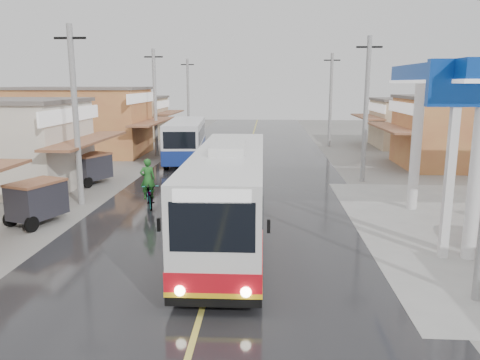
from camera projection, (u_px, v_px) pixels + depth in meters
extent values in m
plane|color=slate|center=(207.00, 293.00, 12.46)|extent=(120.00, 120.00, 0.00)
cube|color=black|center=(240.00, 179.00, 27.12)|extent=(12.00, 90.00, 0.02)
cube|color=#D8CC4C|center=(240.00, 179.00, 27.12)|extent=(0.15, 90.00, 0.01)
cylinder|color=white|center=(416.00, 148.00, 20.23)|extent=(0.44, 0.44, 5.50)
cylinder|color=white|center=(476.00, 174.00, 14.37)|extent=(0.44, 0.44, 5.50)
cube|color=white|center=(451.00, 166.00, 14.37)|extent=(0.25, 0.25, 6.00)
cube|color=navy|center=(458.00, 83.00, 13.86)|extent=(1.80, 0.30, 1.40)
cube|color=silver|center=(229.00, 190.00, 16.13)|extent=(2.40, 11.03, 2.71)
cube|color=black|center=(229.00, 230.00, 16.42)|extent=(2.42, 11.05, 0.28)
cube|color=red|center=(229.00, 217.00, 16.33)|extent=(2.44, 11.07, 0.50)
cube|color=yellow|center=(229.00, 226.00, 16.39)|extent=(2.45, 11.08, 0.13)
cube|color=black|center=(230.00, 179.00, 16.52)|extent=(2.42, 8.74, 0.92)
cube|color=black|center=(212.00, 227.00, 10.72)|extent=(1.99, 0.14, 1.19)
cube|color=black|center=(238.00, 155.00, 21.38)|extent=(1.99, 0.14, 1.01)
cube|color=white|center=(212.00, 196.00, 10.57)|extent=(1.79, 0.14, 0.32)
cube|color=silver|center=(229.00, 147.00, 15.83)|extent=(1.13, 2.76, 0.28)
cylinder|color=black|center=(183.00, 270.00, 12.69)|extent=(0.33, 1.01, 1.01)
cylinder|color=black|center=(256.00, 271.00, 12.59)|extent=(0.33, 1.01, 1.01)
cylinder|color=black|center=(212.00, 202.00, 19.86)|extent=(0.33, 1.01, 1.01)
cylinder|color=black|center=(259.00, 203.00, 19.77)|extent=(0.33, 1.01, 1.01)
sphere|color=#FFF2CC|center=(180.00, 291.00, 11.00)|extent=(0.26, 0.26, 0.26)
sphere|color=#FFF2CC|center=(246.00, 292.00, 10.93)|extent=(0.26, 0.26, 0.26)
cube|color=black|center=(159.00, 225.00, 11.03)|extent=(0.08, 0.08, 0.32)
cube|color=black|center=(269.00, 226.00, 10.91)|extent=(0.08, 0.08, 0.32)
cube|color=silver|center=(186.00, 138.00, 33.01)|extent=(3.02, 8.82, 2.40)
cube|color=navy|center=(186.00, 149.00, 33.18)|extent=(3.06, 8.86, 0.96)
cube|color=black|center=(186.00, 133.00, 32.95)|extent=(2.94, 7.38, 0.87)
cube|color=black|center=(179.00, 140.00, 28.76)|extent=(2.01, 0.29, 1.06)
cylinder|color=black|center=(166.00, 162.00, 30.22)|extent=(0.37, 0.98, 0.96)
cylinder|color=black|center=(198.00, 162.00, 30.27)|extent=(0.37, 0.98, 0.96)
cylinder|color=black|center=(176.00, 149.00, 36.25)|extent=(0.37, 0.98, 0.96)
cylinder|color=black|center=(203.00, 149.00, 36.30)|extent=(0.37, 0.98, 0.96)
imported|color=black|center=(150.00, 195.00, 21.08)|extent=(1.37, 2.21, 1.09)
imported|color=#226623|center=(148.00, 179.00, 20.68)|extent=(0.77, 0.63, 1.82)
cube|color=#26262D|center=(37.00, 200.00, 18.44)|extent=(1.94, 2.36, 1.32)
cube|color=brown|center=(36.00, 183.00, 18.30)|extent=(2.00, 2.42, 0.10)
cylinder|color=black|center=(11.00, 219.00, 18.22)|extent=(0.38, 0.63, 0.61)
cylinder|color=black|center=(39.00, 210.00, 19.49)|extent=(0.38, 0.63, 0.61)
cylinder|color=black|center=(32.00, 224.00, 17.52)|extent=(0.32, 0.61, 0.61)
cube|color=#26262D|center=(91.00, 167.00, 25.78)|extent=(1.99, 2.33, 1.28)
cube|color=brown|center=(91.00, 155.00, 25.64)|extent=(2.05, 2.39, 0.10)
cylinder|color=black|center=(74.00, 180.00, 25.63)|extent=(0.41, 0.61, 0.59)
cylinder|color=black|center=(92.00, 175.00, 26.83)|extent=(0.41, 0.61, 0.59)
cylinder|color=black|center=(88.00, 183.00, 24.87)|extent=(0.35, 0.59, 0.59)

